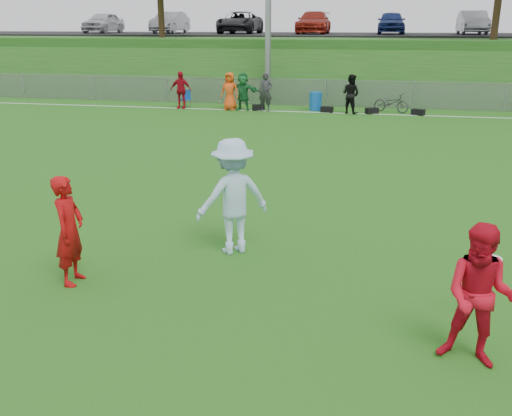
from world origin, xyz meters
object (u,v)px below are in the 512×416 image
(player_blue, at_px, (233,197))
(bicycle, at_px, (391,103))
(recycling_bin, at_px, (316,101))
(player_red_center, at_px, (480,296))
(frisbee, at_px, (493,259))
(player_red_left, at_px, (69,230))

(player_blue, xyz_separation_m, bicycle, (3.03, 17.26, -0.58))
(recycling_bin, xyz_separation_m, bicycle, (3.38, 0.10, 0.01))
(player_red_center, bearing_deg, player_blue, 157.28)
(player_blue, bearing_deg, frisbee, 119.91)
(player_red_left, bearing_deg, recycling_bin, -9.54)
(recycling_bin, distance_m, bicycle, 3.38)
(player_red_center, relative_size, player_blue, 0.86)
(player_blue, xyz_separation_m, frisbee, (3.89, -1.78, -0.06))
(player_blue, distance_m, frisbee, 4.28)
(recycling_bin, height_order, bicycle, bicycle)
(player_blue, relative_size, recycling_bin, 2.43)
(player_red_center, distance_m, player_blue, 4.54)
(recycling_bin, bearing_deg, player_red_center, -78.84)
(player_red_center, relative_size, bicycle, 1.06)
(player_blue, distance_m, recycling_bin, 17.18)
(frisbee, bearing_deg, player_blue, 155.39)
(frisbee, xyz_separation_m, recycling_bin, (-4.23, 18.95, -0.53))
(player_red_left, height_order, frisbee, player_red_left)
(player_red_left, xyz_separation_m, frisbee, (6.01, -0.08, 0.09))
(player_red_center, height_order, frisbee, player_red_center)
(frisbee, height_order, bicycle, frisbee)
(player_blue, bearing_deg, bicycle, -135.45)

